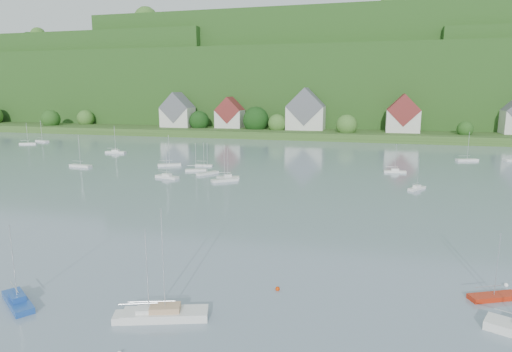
# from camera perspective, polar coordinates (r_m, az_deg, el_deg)

# --- Properties ---
(far_shore_strip) EXTENTS (600.00, 60.00, 3.00)m
(far_shore_strip) POSITION_cam_1_polar(r_m,az_deg,el_deg) (204.96, 5.60, 5.98)
(far_shore_strip) COLOR #2F4C1C
(far_shore_strip) RESTS_ON ground
(forested_ridge) EXTENTS (620.00, 181.22, 69.89)m
(forested_ridge) POSITION_cam_1_polar(r_m,az_deg,el_deg) (272.05, 8.16, 11.67)
(forested_ridge) COLOR #1B4014
(forested_ridge) RESTS_ON ground
(village_building_0) EXTENTS (14.00, 10.40, 16.00)m
(village_building_0) POSITION_cam_1_polar(r_m,az_deg,el_deg) (208.21, -10.23, 8.15)
(village_building_0) COLOR beige
(village_building_0) RESTS_ON far_shore_strip
(village_building_1) EXTENTS (12.00, 9.36, 14.00)m
(village_building_1) POSITION_cam_1_polar(r_m,az_deg,el_deg) (200.89, -3.44, 7.98)
(village_building_1) COLOR beige
(village_building_1) RESTS_ON far_shore_strip
(village_building_2) EXTENTS (16.00, 11.44, 18.00)m
(village_building_2) POSITION_cam_1_polar(r_m,az_deg,el_deg) (191.77, 6.55, 8.24)
(village_building_2) COLOR beige
(village_building_2) RESTS_ON far_shore_strip
(village_building_3) EXTENTS (13.00, 10.40, 15.50)m
(village_building_3) POSITION_cam_1_polar(r_m,az_deg,el_deg) (188.18, 18.69, 7.43)
(village_building_3) COLOR beige
(village_building_3) RESTS_ON far_shore_strip
(near_sailboat_1) EXTENTS (5.59, 4.54, 7.68)m
(near_sailboat_1) POSITION_cam_1_polar(r_m,az_deg,el_deg) (47.38, -28.77, -14.09)
(near_sailboat_1) COLOR #1D4899
(near_sailboat_1) RESTS_ON ground
(near_sailboat_2) EXTENTS (7.64, 4.23, 9.94)m
(near_sailboat_2) POSITION_cam_1_polar(r_m,az_deg,el_deg) (40.43, -11.79, -17.19)
(near_sailboat_2) COLOR silver
(near_sailboat_2) RESTS_ON ground
(near_sailboat_3) EXTENTS (6.28, 3.65, 8.19)m
(near_sailboat_3) POSITION_cam_1_polar(r_m,az_deg,el_deg) (40.63, -13.81, -17.22)
(near_sailboat_3) COLOR silver
(near_sailboat_3) RESTS_ON ground
(near_sailboat_7) EXTENTS (4.99, 3.28, 6.57)m
(near_sailboat_7) POSITION_cam_1_polar(r_m,az_deg,el_deg) (48.53, 28.71, -13.64)
(near_sailboat_7) COLOR #B1240D
(near_sailboat_7) RESTS_ON ground
(mooring_buoy_2) EXTENTS (0.46, 0.46, 0.46)m
(mooring_buoy_2) POSITION_cam_1_polar(r_m,az_deg,el_deg) (44.83, 2.84, -14.70)
(mooring_buoy_2) COLOR red
(mooring_buoy_2) RESTS_ON ground
(mooring_buoy_4) EXTENTS (0.44, 0.44, 0.44)m
(mooring_buoy_4) POSITION_cam_1_polar(r_m,az_deg,el_deg) (52.19, 29.92, -12.40)
(mooring_buoy_4) COLOR white
(mooring_buoy_4) RESTS_ON ground
(far_sailboat_cluster) EXTENTS (201.19, 61.07, 8.71)m
(far_sailboat_cluster) POSITION_cam_1_polar(r_m,az_deg,el_deg) (119.17, 0.98, 1.84)
(far_sailboat_cluster) COLOR silver
(far_sailboat_cluster) RESTS_ON ground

